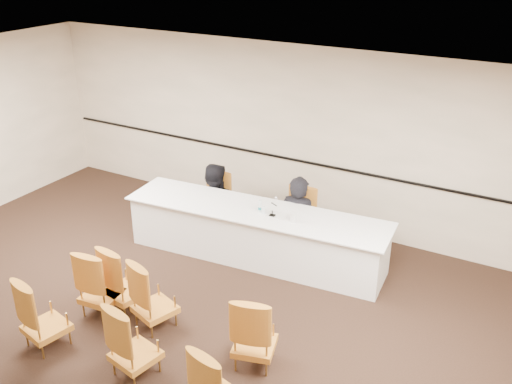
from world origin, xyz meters
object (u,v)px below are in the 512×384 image
Objects in this scene: microphone at (272,208)px; aud_chair_front_left at (124,278)px; aud_chair_front_mid at (154,294)px; aud_chair_extra at (100,281)px; panelist_main_chair at (298,219)px; panelist_main at (298,227)px; aud_chair_back_left at (44,312)px; panelist_second_chair at (214,202)px; aud_chair_back_mid at (134,339)px; drinking_glass at (263,210)px; panel_table at (256,234)px; panelist_second at (214,210)px; water_bottle at (260,205)px; coffee_cup at (293,217)px; aud_chair_front_right at (255,330)px.

aud_chair_front_left is (-1.16, -1.93, -0.47)m from microphone.
aud_chair_front_mid and aud_chair_extra have the same top height.
panelist_main is at bearing 0.00° from panelist_main_chair.
microphone is 0.27× the size of aud_chair_back_left.
panelist_second_chair and aud_chair_back_mid have the same top height.
aud_chair_back_mid is (-0.07, -2.83, -0.39)m from drinking_glass.
panelist_second reaches higher than panel_table.
aud_chair_extra is at bearing -119.37° from drinking_glass.
panel_table is 4.26× the size of panelist_main_chair.
panel_table is at bearing 51.28° from panelist_main.
water_bottle is at bearing 57.85° from panelist_main.
aud_chair_back_mid is at bearing -36.51° from aud_chair_extra.
coffee_cup is at bearing -23.07° from panelist_second_chair.
panelist_second_chair is at bearing 103.60° from aud_chair_front_left.
panelist_main_chair is at bearing 56.93° from aud_chair_extra.
aud_chair_front_right is 2.51m from aud_chair_back_left.
aud_chair_front_right is 1.00× the size of aud_chair_extra.
drinking_glass is at bearing 99.55° from aud_chair_back_mid.
panel_table is 27.97× the size of coffee_cup.
aud_chair_front_left is (-0.85, -1.98, 0.07)m from panel_table.
panelist_main_chair is at bearing 69.47° from drinking_glass.
aud_chair_extra is (-0.20, -0.21, 0.00)m from aud_chair_front_left.
water_bottle is 0.57m from coffee_cup.
coffee_cup is at bearing 70.22° from aud_chair_back_left.
water_bottle is at bearing 97.98° from aud_chair_front_mid.
aud_chair_front_right and aud_chair_back_mid have the same top height.
panelist_second_chair is 3.65× the size of microphone.
aud_chair_front_mid is 1.00× the size of aud_chair_front_right.
panel_table is 4.26× the size of aud_chair_back_left.
aud_chair_back_left is at bearing -115.67° from aud_chair_front_mid.
aud_chair_front_right is (2.24, -2.56, 0.15)m from panelist_second.
panelist_second is at bearing 0.00° from panelist_second_chair.
water_bottle is 2.89m from aud_chair_back_mid.
microphone is 0.27× the size of aud_chair_front_mid.
aud_chair_front_left is (-1.01, -1.94, -0.39)m from drinking_glass.
coffee_cup is (0.65, -0.07, 0.48)m from panel_table.
panelist_main reaches higher than panelist_second.
aud_chair_front_mid is (-0.28, -2.07, 0.07)m from panel_table.
water_bottle is 2.13m from aud_chair_front_mid.
panel_table is 2.09m from aud_chair_front_mid.
drinking_glass is 2.29m from aud_chair_front_right.
water_bottle is (1.17, -0.51, 0.44)m from panelist_second_chair.
coffee_cup is (1.74, -0.57, 0.56)m from panelist_second.
panelist_second is (-1.49, -0.13, -0.15)m from panelist_main_chair.
coffee_cup reaches higher than panel_table.
coffee_cup reaches higher than aud_chair_back_left.
panelist_second_chair and aud_chair_back_left have the same top height.
panel_table is at bearing 165.87° from drinking_glass.
panelist_main_chair is 3.17m from aud_chair_extra.
drinking_glass is at bearing -115.53° from panelist_main_chair.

